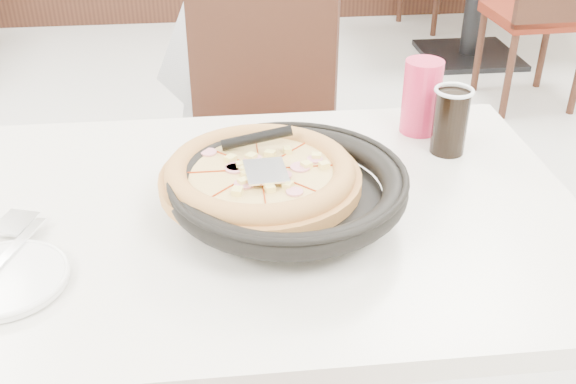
{
  "coord_description": "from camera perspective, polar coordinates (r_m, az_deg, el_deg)",
  "views": [
    {
      "loc": [
        0.24,
        -1.2,
        1.39
      ],
      "look_at": [
        0.35,
        -0.22,
        0.8
      ],
      "focal_mm": 42.0,
      "sensor_mm": 36.0,
      "label": 1
    }
  ],
  "objects": [
    {
      "name": "pizza_pan",
      "position": [
        1.16,
        0.0,
        -0.34
      ],
      "size": [
        0.36,
        0.36,
        0.01
      ],
      "primitive_type": "cylinder",
      "rotation": [
        0.0,
        0.0,
        -0.11
      ],
      "color": "black",
      "rests_on": "trivet"
    },
    {
      "name": "pizza_server",
      "position": [
        1.13,
        -1.89,
        1.8
      ],
      "size": [
        0.07,
        0.09,
        0.0
      ],
      "primitive_type": "cube",
      "rotation": [
        0.0,
        0.0,
        0.07
      ],
      "color": "white",
      "rests_on": "pizza"
    },
    {
      "name": "red_cup",
      "position": [
        1.47,
        11.22,
        7.91
      ],
      "size": [
        0.09,
        0.09,
        0.16
      ],
      "primitive_type": "cylinder",
      "rotation": [
        0.0,
        0.0,
        -0.11
      ],
      "color": "#CC2349",
      "rests_on": "main_table"
    },
    {
      "name": "pizza",
      "position": [
        1.17,
        -2.35,
        1.03
      ],
      "size": [
        0.39,
        0.39,
        0.02
      ],
      "primitive_type": "cylinder",
      "rotation": [
        0.0,
        0.0,
        -0.11
      ],
      "color": "#BA7F3D",
      "rests_on": "pizza_pan"
    },
    {
      "name": "trivet",
      "position": [
        1.19,
        0.33,
        -0.73
      ],
      "size": [
        0.15,
        0.15,
        0.04
      ],
      "primitive_type": "cylinder",
      "rotation": [
        0.0,
        0.0,
        -0.11
      ],
      "color": "black",
      "rests_on": "main_table"
    },
    {
      "name": "main_table",
      "position": [
        1.44,
        -3.02,
        -14.06
      ],
      "size": [
        1.28,
        0.92,
        0.75
      ],
      "primitive_type": null,
      "rotation": [
        0.0,
        0.0,
        -0.11
      ],
      "color": "white",
      "rests_on": "floor"
    },
    {
      "name": "chair_far",
      "position": [
        1.85,
        -3.54,
        1.16
      ],
      "size": [
        0.53,
        0.53,
        0.95
      ],
      "primitive_type": null,
      "rotation": [
        0.0,
        0.0,
        2.81
      ],
      "color": "black",
      "rests_on": "floor"
    },
    {
      "name": "bg_chair_right_near",
      "position": [
        3.58,
        20.32,
        14.24
      ],
      "size": [
        0.44,
        0.44,
        0.95
      ],
      "primitive_type": null,
      "rotation": [
        0.0,
        0.0,
        0.04
      ],
      "color": "black",
      "rests_on": "floor"
    },
    {
      "name": "cola_glass",
      "position": [
        1.4,
        13.56,
        5.71
      ],
      "size": [
        0.08,
        0.08,
        0.13
      ],
      "primitive_type": "cylinder",
      "rotation": [
        0.0,
        0.0,
        -0.11
      ],
      "color": "black",
      "rests_on": "main_table"
    },
    {
      "name": "side_plate",
      "position": [
        1.11,
        -22.89,
        -6.88
      ],
      "size": [
        0.21,
        0.21,
        0.01
      ],
      "primitive_type": "cylinder",
      "rotation": [
        0.0,
        0.0,
        -0.11
      ],
      "color": "white",
      "rests_on": "napkin"
    },
    {
      "name": "fork",
      "position": [
        1.15,
        -22.21,
        -4.42
      ],
      "size": [
        0.07,
        0.17,
        0.0
      ],
      "primitive_type": "cube",
      "rotation": [
        0.0,
        0.0,
        -0.32
      ],
      "color": "white",
      "rests_on": "side_plate"
    }
  ]
}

